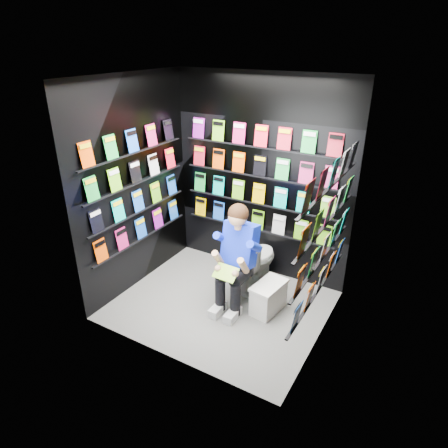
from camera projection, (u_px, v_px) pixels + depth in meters
The scene contains 14 objects.
floor at pixel (221, 305), 4.82m from camera, with size 2.40×2.40×0.00m, color #626260.
ceiling at pixel (220, 77), 3.72m from camera, with size 2.40×2.40×0.00m, color white.
wall_back at pixel (260, 179), 5.05m from camera, with size 2.40×0.04×2.60m, color black.
wall_front at pixel (162, 243), 3.49m from camera, with size 2.40×0.04×2.60m, color black.
wall_left at pixel (135, 186), 4.82m from camera, with size 0.04×2.00×2.60m, color black.
wall_right at pixel (331, 230), 3.73m from camera, with size 0.04×2.00×2.60m, color black.
comics_back at pixel (259, 180), 5.03m from camera, with size 2.10×0.06×1.37m, color #F61C34, non-canonical shape.
comics_left at pixel (137, 187), 4.80m from camera, with size 0.06×1.70×1.37m, color #F61C34, non-canonical shape.
comics_right at pixel (327, 229), 3.74m from camera, with size 0.06×1.70×1.37m, color #F61C34, non-canonical shape.
toilet at pixel (254, 260), 5.06m from camera, with size 0.42×0.75×0.73m, color silver.
longbox at pixel (268, 298), 4.66m from camera, with size 0.25×0.45×0.33m, color silver.
longbox_lid at pixel (269, 285), 4.58m from camera, with size 0.27×0.47×0.03m, color silver.
reader at pixel (241, 244), 4.59m from camera, with size 0.52×0.76×1.40m, color #051AC3, non-canonical shape.
held_comic at pixel (226, 273), 4.40m from camera, with size 0.27×0.01×0.19m, color green.
Camera 1 is at (2.02, -3.40, 2.94)m, focal length 32.00 mm.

